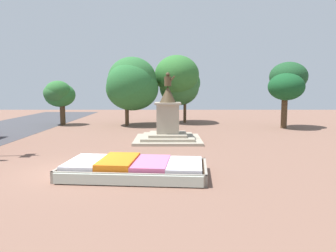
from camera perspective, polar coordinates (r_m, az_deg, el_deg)
name	(u,v)px	position (r m, az deg, el deg)	size (l,w,h in m)	color
ground_plane	(77,171)	(15.05, -15.56, -7.60)	(81.05, 81.05, 0.00)	brown
flower_planter	(134,169)	(13.79, -5.94, -7.39)	(6.19, 3.61, 0.72)	#38281C
statue_monument	(168,125)	(22.53, 0.02, 0.11)	(4.53, 4.53, 4.69)	#A09681
park_tree_far_left	(132,84)	(31.88, -6.29, 7.25)	(5.05, 5.33, 6.61)	#4C3823
park_tree_behind_statue	(288,81)	(31.72, 20.14, 7.32)	(3.88, 4.62, 6.01)	#4C3823
park_tree_far_right	(59,94)	(33.80, -18.46, 5.37)	(3.00, 2.98, 4.33)	#4C3823
park_tree_street_side	(179,81)	(34.31, 1.93, 7.89)	(4.79, 5.62, 6.95)	#4C3823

